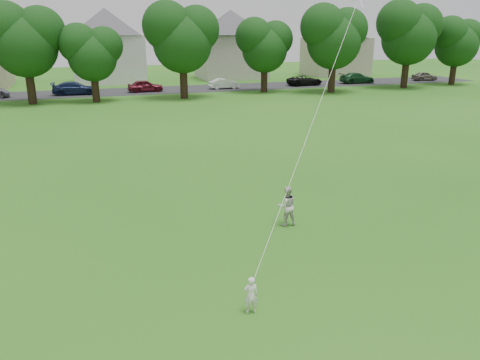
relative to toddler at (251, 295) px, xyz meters
name	(u,v)px	position (x,y,z in m)	size (l,w,h in m)	color
ground	(250,288)	(0.33, 1.01, -0.47)	(160.00, 160.00, 0.00)	#205B14
street	(117,92)	(0.33, 43.01, -0.46)	(90.00, 7.00, 0.01)	#2D2D30
toddler	(251,295)	(0.00, 0.00, 0.00)	(0.34, 0.22, 0.94)	white
older_boy	(287,206)	(2.92, 4.50, 0.23)	(0.68, 0.53, 1.39)	beige
kite	(317,109)	(3.42, 3.60, 3.63)	(3.82, 4.04, 12.07)	white
tree_row	(115,32)	(0.14, 36.61, 5.69)	(80.77, 7.65, 10.69)	black
parked_cars	(148,86)	(3.53, 42.01, 0.16)	(72.88, 2.64, 1.30)	black
house_row	(91,40)	(-1.54, 53.01, 4.64)	(76.92, 13.67, 10.42)	silver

